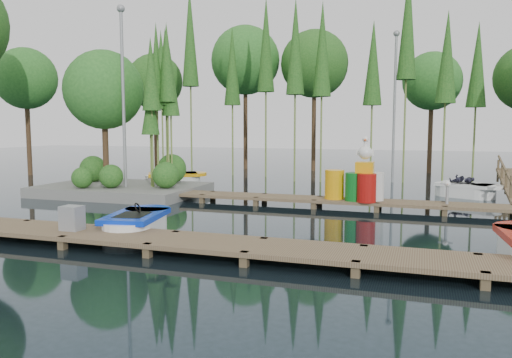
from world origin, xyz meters
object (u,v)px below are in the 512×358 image
(island, at_px, (118,115))
(drum_cluster, at_px, (365,182))
(boat_yellow_far, at_px, (174,179))
(yellow_barrel, at_px, (334,184))
(boat_blue, at_px, (137,225))
(utility_cabinet, at_px, (72,218))

(island, height_order, drum_cluster, island)
(drum_cluster, bearing_deg, boat_yellow_far, 156.14)
(yellow_barrel, distance_m, drum_cluster, 1.05)
(island, xyz_separation_m, boat_blue, (4.88, -6.56, -2.93))
(boat_yellow_far, height_order, utility_cabinet, boat_yellow_far)
(island, height_order, boat_yellow_far, island)
(utility_cabinet, xyz_separation_m, drum_cluster, (6.01, 6.84, 0.33))
(yellow_barrel, bearing_deg, utility_cabinet, -125.46)
(yellow_barrel, bearing_deg, boat_blue, -124.86)
(island, distance_m, utility_cabinet, 9.10)
(boat_blue, distance_m, drum_cluster, 7.58)
(yellow_barrel, bearing_deg, drum_cluster, -8.67)
(utility_cabinet, bearing_deg, drum_cluster, 48.71)
(boat_blue, height_order, utility_cabinet, utility_cabinet)
(boat_blue, height_order, yellow_barrel, yellow_barrel)
(island, relative_size, boat_blue, 2.42)
(island, distance_m, boat_blue, 8.69)
(island, relative_size, yellow_barrel, 6.93)
(island, xyz_separation_m, boat_yellow_far, (0.84, 3.07, -2.89))
(boat_blue, bearing_deg, yellow_barrel, 44.60)
(boat_blue, relative_size, utility_cabinet, 4.88)
(boat_blue, relative_size, drum_cluster, 1.32)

